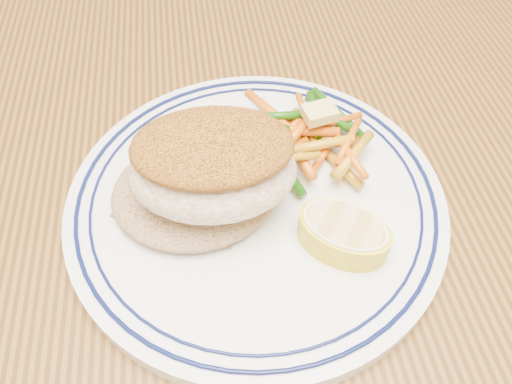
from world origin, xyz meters
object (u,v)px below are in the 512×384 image
object	(u,v)px
rice_pilaf	(194,188)
fish_fillet	(213,165)
dining_table	(203,249)
vegetable_pile	(306,136)
lemon_wedge	(343,233)
plate	(256,201)

from	to	relation	value
rice_pilaf	fish_fillet	distance (m)	0.04
dining_table	fish_fillet	distance (m)	0.16
vegetable_pile	lemon_wedge	xyz separation A→B (m)	(0.01, -0.09, -0.00)
rice_pilaf	vegetable_pile	bearing A→B (deg)	22.74
lemon_wedge	vegetable_pile	bearing A→B (deg)	93.68
rice_pilaf	vegetable_pile	size ratio (longest dim) A/B	1.12
rice_pilaf	lemon_wedge	world-z (taller)	lemon_wedge
vegetable_pile	lemon_wedge	world-z (taller)	vegetable_pile
plate	rice_pilaf	distance (m)	0.05
dining_table	rice_pilaf	bearing A→B (deg)	-86.89
dining_table	lemon_wedge	distance (m)	0.18
vegetable_pile	lemon_wedge	bearing A→B (deg)	-86.32
fish_fillet	lemon_wedge	bearing A→B (deg)	-28.80
fish_fillet	vegetable_pile	size ratio (longest dim) A/B	1.10
fish_fillet	vegetable_pile	bearing A→B (deg)	32.45
dining_table	vegetable_pile	size ratio (longest dim) A/B	13.89
vegetable_pile	dining_table	bearing A→B (deg)	-173.02
dining_table	vegetable_pile	world-z (taller)	vegetable_pile
plate	vegetable_pile	xyz separation A→B (m)	(0.05, 0.04, 0.02)
fish_fillet	vegetable_pile	distance (m)	0.09
fish_fillet	rice_pilaf	bearing A→B (deg)	145.76
rice_pilaf	dining_table	bearing A→B (deg)	93.11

